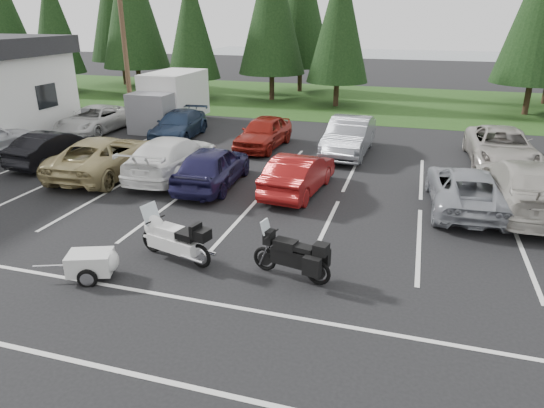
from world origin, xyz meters
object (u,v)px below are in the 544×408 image
Objects in this scene: utility_pole at (124,39)px; car_near_5 at (299,174)px; car_near_2 at (105,156)px; car_far_2 at (264,132)px; car_near_3 at (173,156)px; cargo_trailer at (91,265)px; box_truck at (167,101)px; adventure_motorcycle at (291,251)px; car_near_1 at (55,147)px; car_far_0 at (95,120)px; car_far_3 at (349,136)px; car_near_7 at (522,186)px; car_far_1 at (179,125)px; car_near_6 at (466,189)px; touring_motorcycle at (174,235)px; car_far_4 at (501,147)px; car_near_4 at (213,166)px.

utility_pole is 2.11× the size of car_near_5.
car_near_2 is 1.26× the size of car_far_2.
car_near_2 is at bearing 11.12° from car_near_3.
cargo_trailer is (4.49, -7.21, -0.41)m from car_near_2.
box_truck is 2.46× the size of adventure_motorcycle.
utility_pole reaches higher than car_far_2.
car_near_1 is 9.18m from car_far_2.
car_far_3 is at bearing -3.11° from car_far_0.
car_near_5 is at bearing -34.32° from utility_pole.
cargo_trailer is at bearing 71.06° from car_near_5.
car_far_1 is (-15.08, 5.67, -0.15)m from car_near_7.
car_near_3 is 10.80m from car_near_6.
car_far_2 is at bearing 111.09° from touring_motorcycle.
box_truck reaches higher than car_near_7.
car_far_4 is (0.05, 5.32, -0.08)m from car_near_7.
utility_pole is 5.88m from car_far_1.
car_near_4 is (6.48, -8.72, -0.69)m from box_truck.
car_far_0 is at bearing 104.09° from cargo_trailer.
car_near_3 is (4.47, -8.00, -0.67)m from box_truck.
car_near_2 is 7.84m from car_near_5.
car_near_4 reaches higher than car_near_6.
car_far_1 is 15.13m from car_far_4.
box_truck reaches higher than car_far_0.
car_near_7 is 1.32× the size of car_far_2.
adventure_motorcycle is (13.96, -11.87, 0.00)m from car_far_0.
utility_pole reaches higher than car_far_3.
car_far_2 is at bearing -15.83° from utility_pole.
cargo_trailer is (-10.62, -7.79, -0.48)m from car_near_7.
car_near_7 is (10.47, 0.71, 0.07)m from car_near_4.
car_near_2 is 10.49m from car_far_3.
car_near_2 is at bearing -2.57° from car_near_6.
box_truck is at bearing 133.59° from touring_motorcycle.
car_near_7 is 5.32m from car_far_4.
car_near_5 is 8.07m from cargo_trailer.
car_near_6 is 14.70m from car_far_1.
box_truck is 12.88m from car_near_5.
car_far_1 is at bearing -32.51° from car_near_5.
car_near_1 is 0.98× the size of car_far_2.
car_far_4 is (20.03, -0.19, 0.06)m from car_far_0.
car_near_7 is 1.05× the size of car_far_4.
box_truck is 1.13× the size of car_near_6.
car_near_3 is 2.34× the size of adventure_motorcycle.
car_near_6 is 19.22m from car_far_0.
car_near_2 is 1.17× the size of car_far_1.
car_near_5 is (3.20, 0.25, -0.06)m from car_near_4.
cargo_trailer is (1.86, -7.81, -0.43)m from car_near_3.
car_near_5 is 1.67× the size of touring_motorcycle.
car_near_1 is at bearing -5.00° from car_near_6.
car_far_4 is 14.83m from touring_motorcycle.
car_near_1 is 0.79× the size of car_near_3.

